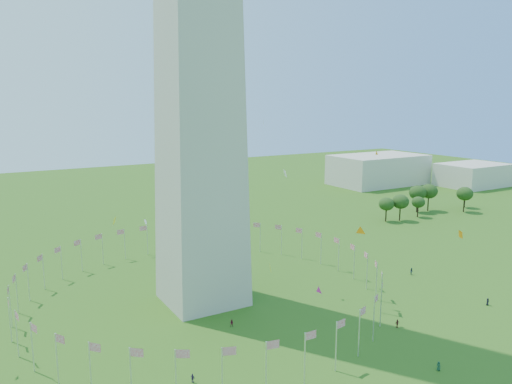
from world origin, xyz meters
TOP-DOWN VIEW (x-y plane):
  - flag_ring at (-0.00, 50.00)m, footprint 80.24×80.24m
  - gov_building_east_a at (150.00, 150.00)m, footprint 50.00×30.00m
  - gov_building_east_b at (190.00, 120.00)m, footprint 35.00×25.00m
  - crowd at (11.94, 2.54)m, footprint 90.41×68.33m
  - kites_aloft at (10.16, 25.15)m, footprint 110.74×68.69m
  - tree_line_east at (115.15, 85.65)m, footprint 52.89×16.25m

SIDE VIEW (x-z plane):
  - crowd at x=11.94m, z-range -0.13..1.80m
  - flag_ring at x=0.00m, z-range 0.00..9.00m
  - tree_line_east at x=115.15m, z-range -0.51..10.60m
  - gov_building_east_b at x=190.00m, z-range 0.00..12.00m
  - gov_building_east_a at x=150.00m, z-range 0.00..16.00m
  - kites_aloft at x=10.16m, z-range 1.32..38.20m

